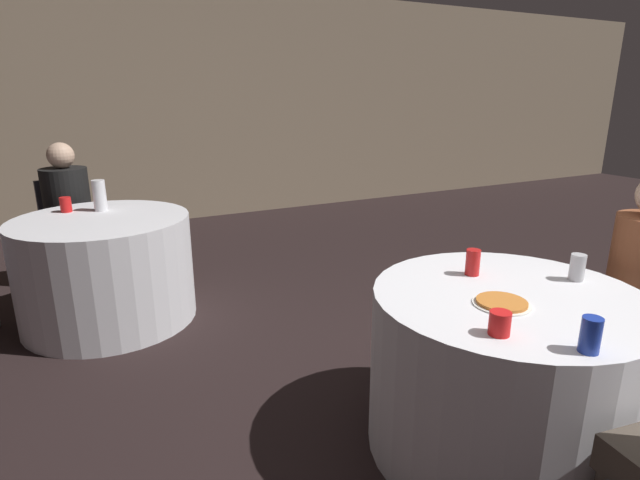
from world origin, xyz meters
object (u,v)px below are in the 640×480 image
object	(u,v)px
table_near	(501,372)
soda_can_silver	(577,267)
person_black_shirt	(71,215)
soda_can_red	(473,262)
table_far	(107,269)
chair_far_north	(68,221)
pizza_plate_near	(502,303)
person_floral_shirt	(633,293)
bottle_far	(100,195)
soda_can_blue	(591,335)

from	to	relation	value
table_near	soda_can_silver	bearing A→B (deg)	-2.13
person_black_shirt	soda_can_red	distance (m)	3.26
table_far	soda_can_red	xyz separation A→B (m)	(1.46, -1.98, 0.43)
chair_far_north	pizza_plate_near	xyz separation A→B (m)	(1.53, -3.27, 0.23)
person_black_shirt	soda_can_silver	bearing A→B (deg)	111.21
person_floral_shirt	chair_far_north	bearing A→B (deg)	39.43
chair_far_north	person_floral_shirt	size ratio (longest dim) A/B	0.73
pizza_plate_near	bottle_far	size ratio (longest dim) A/B	1.04
chair_far_north	person_floral_shirt	distance (m)	4.08
table_far	chair_far_north	world-z (taller)	chair_far_north
table_far	chair_far_north	size ratio (longest dim) A/B	1.35
table_far	pizza_plate_near	xyz separation A→B (m)	(1.32, -2.30, 0.38)
table_near	table_far	distance (m)	2.66
person_black_shirt	soda_can_blue	xyz separation A→B (m)	(1.46, -3.53, 0.20)
table_far	soda_can_silver	xyz separation A→B (m)	(1.83, -2.25, 0.43)
chair_far_north	soda_can_red	size ratio (longest dim) A/B	7.13
person_black_shirt	soda_can_blue	world-z (taller)	person_black_shirt
soda_can_red	bottle_far	world-z (taller)	bottle_far
chair_far_north	soda_can_silver	distance (m)	3.83
pizza_plate_near	bottle_far	bearing A→B (deg)	117.22
table_far	person_floral_shirt	bearing A→B (deg)	-44.84
table_far	person_floral_shirt	world-z (taller)	person_floral_shirt
person_black_shirt	person_floral_shirt	bearing A→B (deg)	116.48
pizza_plate_near	soda_can_red	xyz separation A→B (m)	(0.14, 0.32, 0.05)
table_near	soda_can_blue	world-z (taller)	soda_can_blue
soda_can_red	bottle_far	xyz separation A→B (m)	(-1.44, 2.21, 0.05)
person_floral_shirt	bottle_far	world-z (taller)	person_floral_shirt
person_black_shirt	bottle_far	bearing A→B (deg)	96.64
soda_can_silver	table_far	bearing A→B (deg)	129.19
table_near	person_floral_shirt	distance (m)	0.86
table_near	chair_far_north	size ratio (longest dim) A/B	1.33
person_floral_shirt	soda_can_blue	world-z (taller)	person_floral_shirt
soda_can_blue	person_floral_shirt	bearing A→B (deg)	23.97
soda_can_silver	soda_can_red	world-z (taller)	same
soda_can_red	soda_can_silver	bearing A→B (deg)	-35.92
soda_can_blue	bottle_far	distance (m)	3.19
person_black_shirt	soda_can_silver	xyz separation A→B (m)	(2.01, -3.07, 0.20)
table_near	soda_can_silver	xyz separation A→B (m)	(0.39, -0.01, 0.43)
pizza_plate_near	bottle_far	distance (m)	2.84
person_black_shirt	soda_can_blue	size ratio (longest dim) A/B	9.70
pizza_plate_near	soda_can_blue	bearing A→B (deg)	-95.16
person_floral_shirt	person_black_shirt	xyz separation A→B (m)	(-2.45, 3.09, 0.00)
soda_can_blue	bottle_far	xyz separation A→B (m)	(-1.26, 2.93, 0.05)
bottle_far	soda_can_red	bearing A→B (deg)	-56.94
pizza_plate_near	table_far	bearing A→B (deg)	119.98
person_floral_shirt	bottle_far	bearing A→B (deg)	44.05
soda_can_blue	chair_far_north	bearing A→B (deg)	112.12
table_near	pizza_plate_near	distance (m)	0.40
soda_can_red	soda_can_blue	size ratio (longest dim) A/B	1.00
soda_can_silver	person_black_shirt	bearing A→B (deg)	123.15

